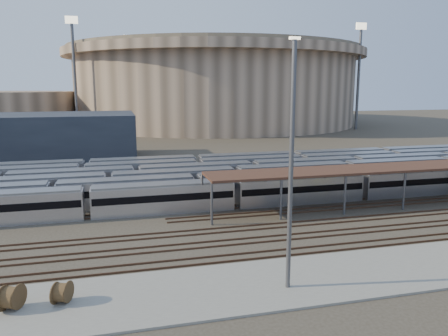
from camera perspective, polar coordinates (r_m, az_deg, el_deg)
ground at (r=52.50m, az=7.33°, el=-7.15°), size 420.00×420.00×0.00m
apron at (r=37.75m, az=8.71°, el=-14.34°), size 50.00×9.00×0.20m
subway_trains at (r=68.24m, az=-0.72°, el=-1.33°), size 123.12×23.90×3.60m
inspection_shed at (r=65.72m, az=24.21°, el=0.09°), size 60.30×6.00×5.30m
empty_tracks at (r=48.12m, az=9.55°, el=-8.77°), size 170.00×9.62×0.18m
stadium at (r=191.42m, az=-1.22°, el=10.81°), size 124.00×124.00×32.50m
service_building at (r=103.23m, az=-23.43°, el=3.68°), size 42.00×20.00×10.00m
floodlight_0 at (r=156.82m, az=-18.93°, el=11.81°), size 4.00×1.00×38.40m
floodlight_2 at (r=171.24m, az=17.18°, el=11.76°), size 4.00×1.00×38.40m
floodlight_3 at (r=206.59m, az=-12.24°, el=11.72°), size 4.00×1.00×38.40m
cable_reel_west at (r=35.86m, az=-26.04°, el=-14.95°), size 1.70×2.11×1.85m
cable_reel_east at (r=35.47m, az=-20.39°, el=-14.99°), size 1.47×1.87×1.65m
yard_light_pole at (r=33.43m, az=8.75°, el=0.09°), size 0.81×0.36×19.26m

